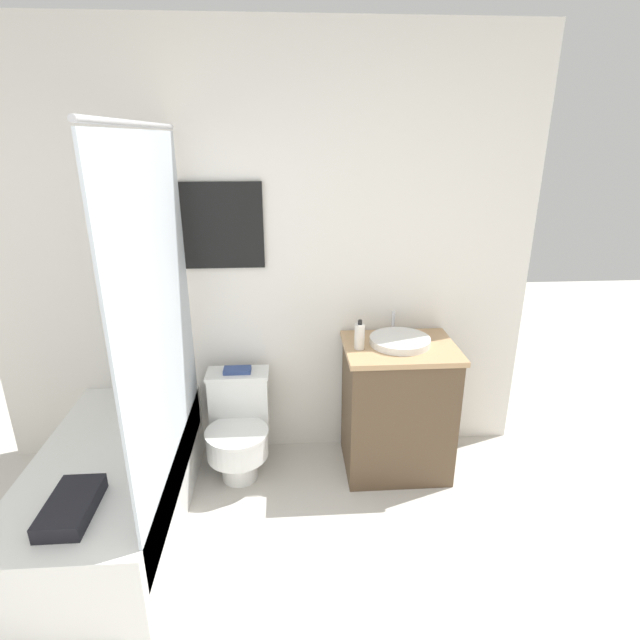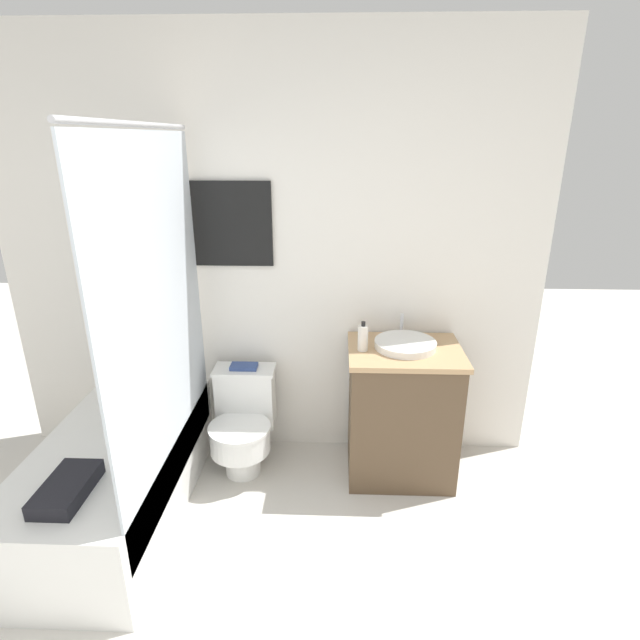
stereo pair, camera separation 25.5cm
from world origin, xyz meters
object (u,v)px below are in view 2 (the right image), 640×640
object	(u,v)px
soap_bottle	(363,338)
toilet	(243,422)
book_on_tank	(244,366)
sink	(405,344)

from	to	relation	value
soap_bottle	toilet	bearing A→B (deg)	176.81
book_on_tank	toilet	bearing A→B (deg)	-90.00
sink	soap_bottle	size ratio (longest dim) A/B	2.25
toilet	book_on_tank	world-z (taller)	book_on_tank
book_on_tank	soap_bottle	bearing A→B (deg)	-12.58
toilet	sink	xyz separation A→B (m)	(0.94, 0.01, 0.52)
sink	book_on_tank	size ratio (longest dim) A/B	2.37
toilet	book_on_tank	bearing A→B (deg)	90.00
toilet	soap_bottle	size ratio (longest dim) A/B	3.59
toilet	sink	bearing A→B (deg)	0.67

